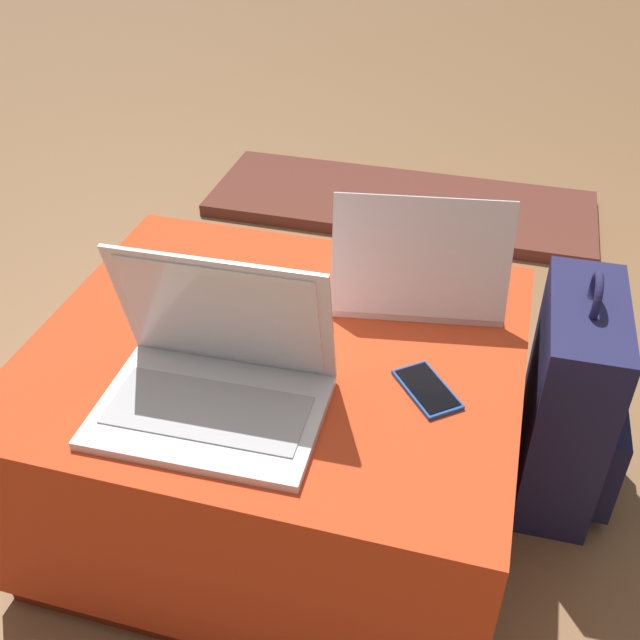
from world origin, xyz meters
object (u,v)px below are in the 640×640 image
Objects in this scene: laptop_near at (214,378)px; laptop_far at (418,276)px; cell_phone at (427,389)px; backpack at (571,404)px.

laptop_near is 1.03× the size of laptop_far.
backpack is (0.28, 0.29, -0.22)m from cell_phone.
cell_phone is 0.26× the size of backpack.
cell_phone is at bearing 94.24° from laptop_far.
cell_phone is at bearing 134.35° from backpack.
laptop_near reaches higher than backpack.
cell_phone is at bearing 18.03° from laptop_near.
laptop_far is 0.44m from backpack.
laptop_far is at bearing 90.25° from backpack.
laptop_near is 0.80m from backpack.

